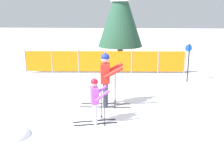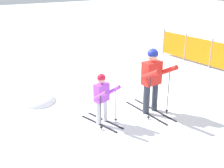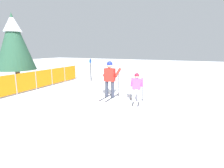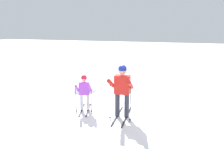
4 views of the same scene
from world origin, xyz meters
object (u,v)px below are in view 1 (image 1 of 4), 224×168
skier_child (95,97)px  trail_marker (188,59)px  conifer_far (120,12)px  safety_fence (105,61)px  skier_adult (106,75)px

skier_child → trail_marker: bearing=38.8°
skier_child → trail_marker: (3.34, 4.37, 0.23)m
conifer_far → trail_marker: bearing=-52.5°
safety_fence → trail_marker: trail_marker is taller
safety_fence → trail_marker: bearing=-20.9°
safety_fence → skier_adult: bearing=-85.3°
trail_marker → skier_adult: bearing=-136.0°
skier_adult → skier_child: 1.38m
safety_fence → trail_marker: 3.77m
skier_child → safety_fence: (-0.16, 5.71, -0.17)m
skier_adult → skier_child: bearing=-99.6°
safety_fence → trail_marker: (3.50, -1.34, 0.40)m
safety_fence → conifer_far: bearing=74.7°
conifer_far → trail_marker: size_ratio=2.81×
conifer_far → trail_marker: 5.00m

